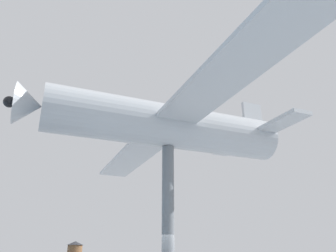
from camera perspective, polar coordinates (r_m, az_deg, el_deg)
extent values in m
cylinder|color=slate|center=(13.83, 0.00, -15.96)|extent=(0.51, 0.51, 6.19)
cylinder|color=#B2B7BC|center=(14.79, 0.00, 0.00)|extent=(4.32, 10.93, 1.98)
cube|color=#B2B7BC|center=(14.79, 0.00, 0.00)|extent=(20.90, 6.51, 0.18)
cube|color=#B2B7BC|center=(17.12, 14.80, -1.76)|extent=(6.78, 2.47, 0.18)
cube|color=#B2B7BC|center=(17.44, 14.52, 1.12)|extent=(0.42, 1.11, 1.76)
cone|color=#B2B7BC|center=(13.82, -23.15, 3.42)|extent=(1.86, 1.34, 1.68)
sphere|color=black|center=(13.87, -25.92, 3.80)|extent=(0.44, 0.44, 0.44)
cone|color=#2D2D33|center=(19.33, -15.82, -19.03)|extent=(0.89, 0.89, 0.19)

